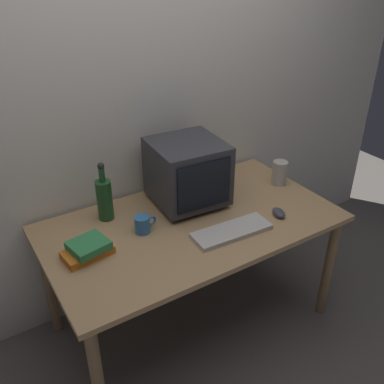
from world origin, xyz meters
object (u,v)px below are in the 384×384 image
object	(u,v)px
computer_mouse	(279,213)
bottle_short	(214,169)
bottle_tall	(104,198)
book_stack	(88,249)
keyboard	(232,231)
crt_monitor	(187,172)
mug	(143,224)
metal_canister	(279,173)

from	to	relation	value
computer_mouse	bottle_short	size ratio (longest dim) A/B	0.56
bottle_tall	book_stack	bearing A→B (deg)	-127.21
book_stack	keyboard	bearing A→B (deg)	-17.46
keyboard	computer_mouse	world-z (taller)	computer_mouse
crt_monitor	mug	xyz separation A→B (m)	(-0.35, -0.13, -0.15)
computer_mouse	keyboard	bearing A→B (deg)	-165.11
bottle_tall	crt_monitor	bearing A→B (deg)	-11.28
computer_mouse	book_stack	size ratio (longest dim) A/B	0.41
mug	metal_canister	distance (m)	0.95
bottle_tall	bottle_short	distance (m)	0.76
book_stack	metal_canister	world-z (taller)	metal_canister
keyboard	mug	distance (m)	0.46
crt_monitor	book_stack	distance (m)	0.70
keyboard	computer_mouse	xyz separation A→B (m)	(0.32, -0.00, 0.01)
metal_canister	mug	bearing A→B (deg)	-178.94
bottle_short	book_stack	world-z (taller)	bottle_short
crt_monitor	bottle_tall	size ratio (longest dim) A/B	1.24
bottle_tall	metal_canister	world-z (taller)	bottle_tall
metal_canister	keyboard	bearing A→B (deg)	-154.36
computer_mouse	book_stack	xyz separation A→B (m)	(-1.01, 0.22, 0.02)
keyboard	mug	xyz separation A→B (m)	(-0.38, 0.26, 0.03)
keyboard	mug	size ratio (longest dim) A/B	3.50
bottle_tall	bottle_short	bearing A→B (deg)	4.99
crt_monitor	bottle_short	size ratio (longest dim) A/B	2.30
computer_mouse	bottle_short	bearing A→B (deg)	110.81
bottle_short	metal_canister	xyz separation A→B (m)	(0.30, -0.27, 0.01)
bottle_tall	mug	world-z (taller)	bottle_tall
bottle_short	mug	distance (m)	0.71
bottle_tall	book_stack	distance (m)	0.34
crt_monitor	metal_canister	distance (m)	0.62
bottle_short	bottle_tall	bearing A→B (deg)	-175.01
keyboard	metal_canister	world-z (taller)	metal_canister
book_stack	mug	xyz separation A→B (m)	(0.31, 0.04, 0.01)
bottle_short	keyboard	bearing A→B (deg)	-116.21
crt_monitor	bottle_tall	bearing A→B (deg)	168.72
computer_mouse	book_stack	bearing A→B (deg)	-176.80
keyboard	book_stack	xyz separation A→B (m)	(-0.69, 0.22, 0.02)
mug	bottle_short	bearing A→B (deg)	24.01
computer_mouse	metal_canister	xyz separation A→B (m)	(0.25, 0.28, 0.06)
crt_monitor	computer_mouse	size ratio (longest dim) A/B	4.13
metal_canister	bottle_tall	bearing A→B (deg)	169.08
computer_mouse	bottle_tall	distance (m)	0.95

